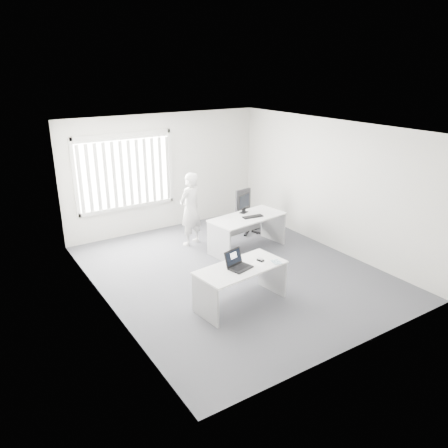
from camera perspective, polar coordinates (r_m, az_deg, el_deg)
ground at (r=8.69m, az=1.24°, el=-6.18°), size 6.00×6.00×0.00m
wall_back at (r=10.70m, az=-7.76°, el=6.69°), size 5.00×0.02×2.80m
wall_front at (r=6.08m, az=17.36°, el=-4.59°), size 5.00×0.02×2.80m
wall_left at (r=7.15m, az=-15.54°, el=-0.68°), size 0.02×6.00×2.80m
wall_right at (r=9.74m, az=13.66°, el=4.97°), size 0.02×6.00×2.80m
ceiling at (r=7.87m, az=1.40°, el=12.44°), size 5.00×6.00×0.02m
window at (r=10.26m, az=-12.78°, el=6.66°), size 2.32×0.06×1.76m
blinds at (r=10.21m, az=-12.64°, el=6.43°), size 2.20×0.10×1.50m
desk_near at (r=7.35m, az=2.21°, el=-6.96°), size 1.61×0.90×0.70m
desk_far at (r=9.51m, az=3.07°, el=-0.22°), size 1.77×1.01×0.77m
office_chair at (r=10.62m, az=3.02°, el=0.67°), size 0.64×0.64×1.03m
person at (r=9.72m, az=-4.42°, el=1.95°), size 0.71×0.58×1.66m
laptop at (r=7.14m, az=2.19°, el=-4.78°), size 0.44×0.41×0.29m
paper_sheet at (r=7.44m, az=4.73°, el=-4.98°), size 0.35×0.32×0.00m
mouse at (r=7.47m, az=4.79°, el=-4.66°), size 0.10×0.13×0.05m
booklet at (r=7.46m, az=6.88°, el=-4.95°), size 0.17×0.21×0.01m
keyboard at (r=9.40m, az=3.79°, el=0.97°), size 0.47×0.21×0.02m
monitor at (r=9.61m, az=2.60°, el=2.71°), size 0.44×0.29×0.43m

